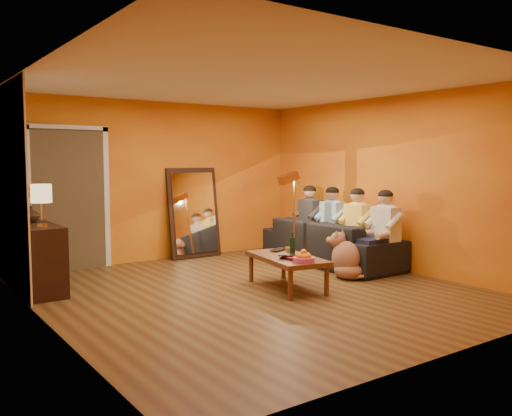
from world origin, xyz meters
TOP-DOWN VIEW (x-y plane):
  - room_shell at (0.00, 0.37)m, footprint 5.00×5.50m
  - white_accent at (-2.48, 1.75)m, footprint 0.02×1.90m
  - doorway_recess at (-1.50, 2.83)m, footprint 1.06×0.30m
  - door_jamb_left at (-2.07, 2.71)m, footprint 0.08×0.06m
  - door_jamb_right at (-0.93, 2.71)m, footprint 0.08×0.06m
  - door_header at (-1.50, 2.71)m, footprint 1.22×0.06m
  - mirror_frame at (0.55, 2.63)m, footprint 0.92×0.27m
  - mirror_glass at (0.55, 2.59)m, footprint 0.78×0.21m
  - sideboard at (-2.24, 1.55)m, footprint 0.44×1.18m
  - table_lamp at (-2.24, 1.25)m, footprint 0.24×0.24m
  - sofa at (2.00, 0.79)m, footprint 2.40×0.94m
  - coffee_table at (0.42, -0.08)m, footprint 0.82×1.31m
  - floor_lamp at (1.32, 0.87)m, footprint 0.34×0.29m
  - dog at (1.46, -0.09)m, footprint 0.52×0.65m
  - person_far_left at (2.13, -0.21)m, footprint 0.70×0.44m
  - person_mid_left at (2.13, 0.34)m, footprint 0.70×0.44m
  - person_mid_right at (2.13, 0.89)m, footprint 0.70×0.44m
  - person_far_right at (2.13, 1.44)m, footprint 0.70×0.44m
  - fruit_bowl at (0.32, -0.53)m, footprint 0.26×0.26m
  - wine_bottle at (0.47, -0.13)m, footprint 0.07×0.07m
  - tumbler at (0.54, 0.04)m, footprint 0.11×0.11m
  - laptop at (0.60, 0.27)m, footprint 0.37×0.30m
  - book_lower at (0.24, -0.28)m, footprint 0.18×0.24m
  - book_mid at (0.25, -0.27)m, footprint 0.19×0.25m
  - book_upper at (0.24, -0.29)m, footprint 0.25×0.25m
  - vase at (-2.24, 1.80)m, footprint 0.20×0.20m
  - flowers at (-2.24, 1.80)m, footprint 0.17×0.17m

SIDE VIEW (x-z plane):
  - coffee_table at x=0.42m, z-range 0.00..0.42m
  - dog at x=1.46m, z-range 0.00..0.67m
  - sofa at x=2.00m, z-range 0.00..0.70m
  - sideboard at x=-2.24m, z-range 0.00..0.85m
  - book_lower at x=0.24m, z-range 0.42..0.44m
  - laptop at x=0.60m, z-range 0.42..0.44m
  - book_mid at x=0.25m, z-range 0.44..0.46m
  - tumbler at x=0.54m, z-range 0.42..0.51m
  - book_upper at x=0.24m, z-range 0.46..0.48m
  - fruit_bowl at x=0.32m, z-range 0.42..0.58m
  - wine_bottle at x=0.47m, z-range 0.42..0.73m
  - person_far_left at x=2.13m, z-range 0.00..1.22m
  - person_mid_left at x=2.13m, z-range 0.00..1.22m
  - person_mid_right at x=2.13m, z-range 0.00..1.22m
  - person_far_right at x=2.13m, z-range 0.00..1.22m
  - floor_lamp at x=1.32m, z-range 0.00..1.44m
  - mirror_frame at x=0.55m, z-range 0.00..1.52m
  - mirror_glass at x=0.55m, z-range 0.09..1.43m
  - vase at x=-2.24m, z-range 0.85..1.06m
  - doorway_recess at x=-1.50m, z-range 0.00..2.10m
  - door_jamb_left at x=-2.07m, z-range -0.05..2.15m
  - door_jamb_right at x=-0.93m, z-range -0.05..2.15m
  - table_lamp at x=-2.24m, z-range 0.85..1.36m
  - flowers at x=-2.24m, z-range 0.97..1.48m
  - room_shell at x=0.00m, z-range 0.00..2.60m
  - white_accent at x=-2.48m, z-range 0.01..2.59m
  - door_header at x=-1.50m, z-range 2.08..2.16m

